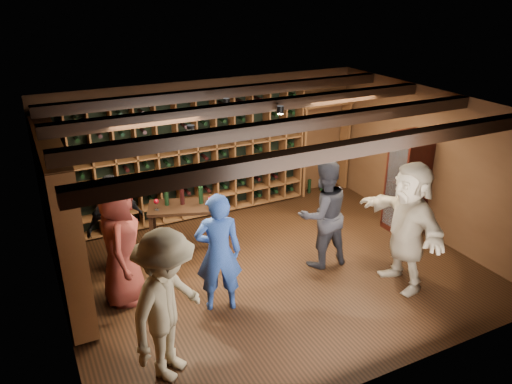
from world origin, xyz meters
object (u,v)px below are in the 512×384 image
display_cabinet (407,184)px  guest_beige (407,226)px  guest_red_floral (120,243)px  guest_woman_black (116,224)px  guest_khaki (167,306)px  man_grey_suit (323,214)px  man_blue_shirt (218,253)px  tasting_table (186,211)px

display_cabinet → guest_beige: guest_beige is taller
guest_red_floral → guest_beige: guest_beige is taller
display_cabinet → guest_woman_black: (-4.79, 0.84, -0.07)m
guest_red_floral → guest_khaki: guest_khaki is taller
guest_red_floral → man_grey_suit: bearing=-81.0°
guest_khaki → display_cabinet: bearing=-22.7°
guest_red_floral → guest_woman_black: size_ratio=1.14×
guest_woman_black → guest_red_floral: bearing=64.2°
man_grey_suit → guest_khaki: (-2.81, -1.25, 0.05)m
man_blue_shirt → tasting_table: man_blue_shirt is taller
display_cabinet → guest_red_floral: size_ratio=0.98×
man_blue_shirt → guest_beige: size_ratio=0.89×
display_cabinet → man_grey_suit: bearing=-170.0°
guest_beige → tasting_table: bearing=-126.1°
guest_red_floral → guest_khaki: (0.15, -1.64, 0.01)m
guest_woman_black → guest_beige: (3.59, -2.18, 0.16)m
guest_khaki → guest_beige: bearing=-37.1°
man_grey_suit → guest_beige: bearing=128.4°
guest_red_floral → guest_woman_black: guest_red_floral is taller
guest_khaki → guest_beige: guest_beige is taller
man_blue_shirt → guest_beige: 2.67m
display_cabinet → guest_beige: (-1.20, -1.34, 0.09)m
display_cabinet → guest_woman_black: bearing=170.0°
guest_red_floral → guest_khaki: bearing=-158.3°
display_cabinet → man_blue_shirt: bearing=-169.7°
tasting_table → display_cabinet: bearing=6.7°
display_cabinet → man_blue_shirt: 3.86m
display_cabinet → guest_khaki: guest_khaki is taller
guest_red_floral → guest_beige: (3.70, -1.39, 0.05)m
guest_beige → guest_woman_black: bearing=-116.5°
guest_red_floral → tasting_table: guest_red_floral is taller
display_cabinet → guest_red_floral: guest_red_floral is taller
man_grey_suit → guest_red_floral: size_ratio=0.95×
man_grey_suit → display_cabinet: bearing=-168.2°
guest_red_floral → tasting_table: 1.42m
guest_beige → tasting_table: size_ratio=1.47×
tasting_table → guest_beige: bearing=-21.4°
man_grey_suit → guest_beige: (0.74, -0.99, 0.09)m
guest_beige → man_blue_shirt: bearing=-99.2°
man_grey_suit → guest_beige: 1.24m
guest_red_floral → guest_beige: 3.95m
guest_khaki → tasting_table: size_ratio=1.40×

